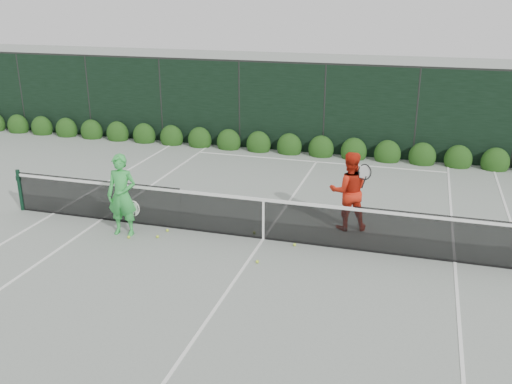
% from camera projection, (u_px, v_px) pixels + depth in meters
% --- Properties ---
extents(ground, '(80.00, 80.00, 0.00)m').
position_uv_depth(ground, '(263.00, 239.00, 12.87)').
color(ground, gray).
rests_on(ground, ground).
extents(tennis_net, '(12.90, 0.10, 1.07)m').
position_uv_depth(tennis_net, '(262.00, 217.00, 12.70)').
color(tennis_net, '#113422').
rests_on(tennis_net, ground).
extents(player_woman, '(0.72, 0.50, 1.89)m').
position_uv_depth(player_woman, '(122.00, 195.00, 12.83)').
color(player_woman, green).
rests_on(player_woman, ground).
extents(player_man, '(1.07, 0.94, 1.86)m').
position_uv_depth(player_man, '(349.00, 191.00, 13.15)').
color(player_man, red).
rests_on(player_man, ground).
extents(court_lines, '(11.03, 23.83, 0.01)m').
position_uv_depth(court_lines, '(263.00, 239.00, 12.86)').
color(court_lines, white).
rests_on(court_lines, ground).
extents(windscreen_fence, '(32.00, 21.07, 3.06)m').
position_uv_depth(windscreen_fence, '(221.00, 221.00, 9.91)').
color(windscreen_fence, black).
rests_on(windscreen_fence, ground).
extents(hedge_row, '(31.66, 0.65, 0.94)m').
position_uv_depth(hedge_row, '(321.00, 149.00, 19.25)').
color(hedge_row, '#183C10').
rests_on(hedge_row, ground).
extents(tennis_balls, '(3.76, 1.47, 0.07)m').
position_uv_depth(tennis_balls, '(209.00, 240.00, 12.73)').
color(tennis_balls, '#BFE332').
rests_on(tennis_balls, ground).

